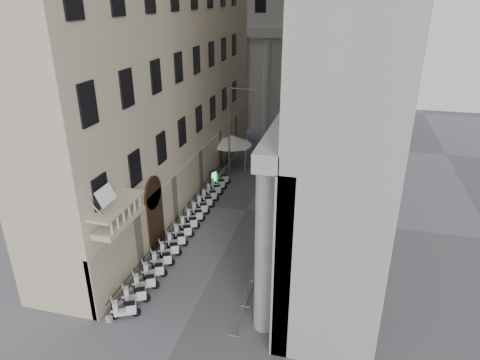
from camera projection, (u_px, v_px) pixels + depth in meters
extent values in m
cube|color=#A9A69F|center=(298.00, 11.00, 56.20)|extent=(22.00, 10.00, 30.00)
cylinder|color=silver|center=(216.00, 160.00, 44.33)|extent=(0.06, 0.06, 2.37)
cylinder|color=silver|center=(244.00, 163.00, 43.65)|extent=(0.06, 0.06, 2.37)
cylinder|color=silver|center=(224.00, 151.00, 47.01)|extent=(0.06, 0.06, 2.37)
cylinder|color=silver|center=(251.00, 153.00, 46.32)|extent=(0.06, 0.06, 2.37)
cube|color=white|center=(234.00, 146.00, 44.83)|extent=(3.23, 3.23, 0.13)
cone|color=white|center=(234.00, 141.00, 44.62)|extent=(4.30, 4.30, 1.08)
cylinder|color=gray|center=(229.00, 135.00, 41.16)|extent=(0.16, 0.16, 9.08)
cylinder|color=gray|center=(243.00, 89.00, 38.97)|extent=(2.73, 0.29, 0.12)
cube|color=gray|center=(256.00, 90.00, 38.64)|extent=(0.58, 0.28, 0.17)
cube|color=black|center=(213.00, 178.00, 40.78)|extent=(0.56, 0.84, 1.72)
cube|color=#19E54C|center=(214.00, 177.00, 40.62)|extent=(0.29, 0.58, 0.96)
imported|color=#0D1834|center=(282.00, 173.00, 41.82)|extent=(0.81, 0.69, 1.89)
imported|color=black|center=(288.00, 144.00, 50.14)|extent=(0.97, 0.82, 1.76)
imported|color=black|center=(272.00, 140.00, 51.33)|extent=(1.11, 1.06, 1.92)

